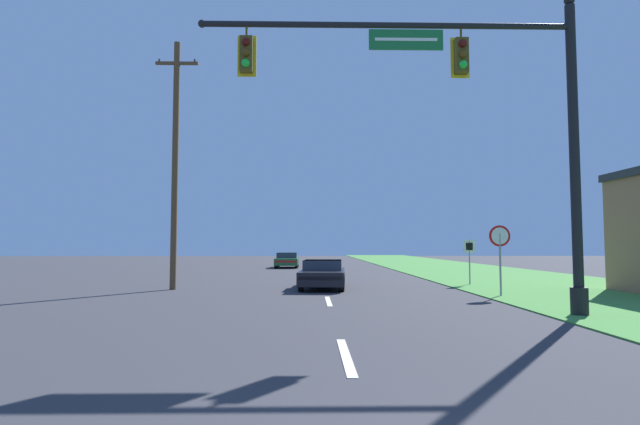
{
  "coord_description": "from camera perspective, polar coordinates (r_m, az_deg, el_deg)",
  "views": [
    {
      "loc": [
        -0.59,
        -2.4,
        1.85
      ],
      "look_at": [
        0.0,
        28.45,
        3.85
      ],
      "focal_mm": 28.0,
      "sensor_mm": 36.0,
      "label": 1
    }
  ],
  "objects": [
    {
      "name": "utility_pole_near",
      "position": [
        21.89,
        -16.22,
        5.75
      ],
      "size": [
        1.8,
        0.26,
        10.45
      ],
      "color": "brown",
      "rests_on": "ground"
    },
    {
      "name": "far_car",
      "position": [
        40.63,
        -3.8,
        -5.45
      ],
      "size": [
        1.82,
        4.29,
        1.19
      ],
      "color": "black",
      "rests_on": "ground"
    },
    {
      "name": "car_ahead",
      "position": [
        21.39,
        0.32,
        -7.04
      ],
      "size": [
        2.13,
        4.49,
        1.19
      ],
      "color": "black",
      "rests_on": "ground"
    },
    {
      "name": "route_sign_post",
      "position": [
        24.02,
        16.7,
        -4.31
      ],
      "size": [
        0.55,
        0.06,
        2.03
      ],
      "color": "gray",
      "rests_on": "grass_verge_right"
    },
    {
      "name": "signal_mast",
      "position": [
        14.13,
        18.2,
        10.44
      ],
      "size": [
        10.2,
        0.47,
        8.55
      ],
      "color": "black",
      "rests_on": "grass_verge_right"
    },
    {
      "name": "grass_verge_right",
      "position": [
        34.29,
        17.9,
        -6.58
      ],
      "size": [
        10.0,
        110.0,
        0.04
      ],
      "color": "#428438",
      "rests_on": "ground"
    },
    {
      "name": "stop_sign",
      "position": [
        19.03,
        19.86,
        -3.43
      ],
      "size": [
        0.76,
        0.07,
        2.5
      ],
      "color": "gray",
      "rests_on": "grass_verge_right"
    },
    {
      "name": "road_center_line",
      "position": [
        24.48,
        0.29,
        -8.02
      ],
      "size": [
        0.16,
        34.8,
        0.01
      ],
      "color": "silver",
      "rests_on": "ground"
    }
  ]
}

